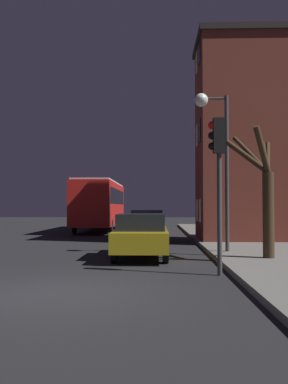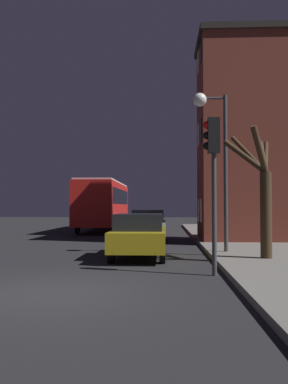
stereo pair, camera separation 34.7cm
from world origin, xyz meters
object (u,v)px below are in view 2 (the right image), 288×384
object	(u,v)px
traffic_light	(213,162)
car_mid_lane	(149,225)
bus	(104,202)
streetlamp	(212,134)
car_near_lane	(140,234)
bare_tree	(262,191)

from	to	relation	value
traffic_light	car_mid_lane	size ratio (longest dim) A/B	0.99
bus	car_mid_lane	world-z (taller)	bus
streetlamp	car_near_lane	xyz separation A→B (m)	(-2.56, -0.66, -3.55)
car_near_lane	car_mid_lane	distance (m)	6.94
bus	car_mid_lane	bearing A→B (deg)	-68.47
traffic_light	car_mid_lane	world-z (taller)	traffic_light
car_mid_lane	streetlamp	bearing A→B (deg)	-68.09
streetlamp	bus	size ratio (longest dim) A/B	0.51
traffic_light	car_near_lane	xyz separation A→B (m)	(-2.09, 3.69, -2.10)
bare_tree	car_mid_lane	xyz separation A→B (m)	(-3.85, 8.08, -1.41)
bus	car_mid_lane	size ratio (longest dim) A/B	2.71
bus	streetlamp	bearing A→B (deg)	-68.32
streetlamp	traffic_light	xyz separation A→B (m)	(-0.48, -4.35, -1.45)
traffic_light	streetlamp	bearing A→B (deg)	83.75
bare_tree	car_mid_lane	size ratio (longest dim) A/B	0.99
car_near_lane	bus	bearing A→B (deg)	102.47
car_mid_lane	car_near_lane	bearing A→B (deg)	-90.33
streetlamp	traffic_light	world-z (taller)	streetlamp
bare_tree	car_near_lane	distance (m)	4.30
streetlamp	bare_tree	bearing A→B (deg)	-53.70
bus	car_near_lane	bearing A→B (deg)	-77.53
streetlamp	car_near_lane	bearing A→B (deg)	-165.53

